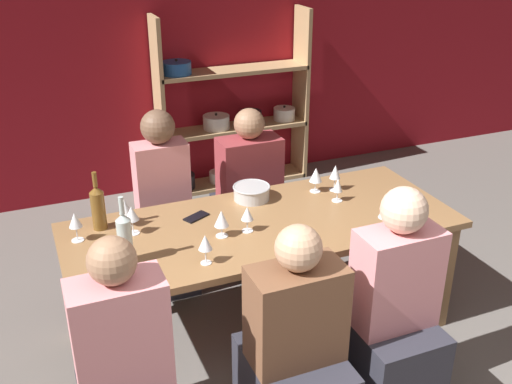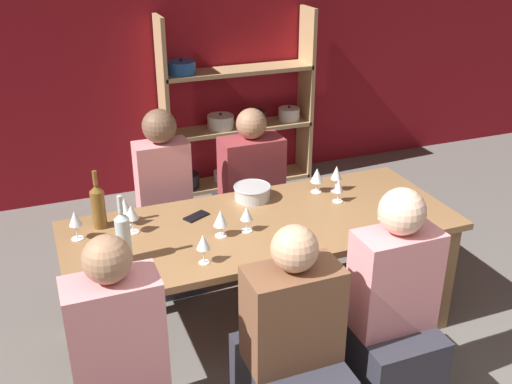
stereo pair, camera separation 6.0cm
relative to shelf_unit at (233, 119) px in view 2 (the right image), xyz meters
The scene contains 21 objects.
wall_back_red 1.01m from the shelf_unit, 163.75° to the left, with size 8.80×0.06×2.70m.
shelf_unit is the anchor object (origin of this frame).
dining_table 2.25m from the shelf_unit, 105.16° to the right, with size 2.25×0.91×0.75m.
mixing_bowl 1.94m from the shelf_unit, 105.91° to the right, with size 0.23×0.23×0.09m.
wine_bottle_green 2.40m from the shelf_unit, 127.73° to the right, with size 0.08×0.08×0.34m.
wine_bottle_dark 2.70m from the shelf_unit, 121.18° to the right, with size 0.08×0.08×0.37m.
wine_glass_empty_a 2.34m from the shelf_unit, 124.47° to the right, with size 0.07×0.07×0.17m.
wine_glass_empty_b 2.35m from the shelf_unit, 107.58° to the right, with size 0.07×0.07×0.15m.
wine_glass_red_a 1.95m from the shelf_unit, 89.71° to the right, with size 0.07×0.07×0.17m.
wine_glass_empty_c 2.56m from the shelf_unit, 128.87° to the right, with size 0.07×0.07×0.17m.
wine_glass_empty_d 2.10m from the shelf_unit, 91.47° to the right, with size 0.06×0.06×0.15m.
wine_glass_red_b 2.41m from the shelf_unit, 122.82° to the right, with size 0.08×0.08×0.17m.
wine_glass_empty_e 1.93m from the shelf_unit, 93.41° to the right, with size 0.08×0.08×0.16m.
wine_glass_white_a 2.68m from the shelf_unit, 112.59° to the right, with size 0.07×0.07×0.16m.
wine_glass_empty_f 2.53m from the shelf_unit, 90.08° to the right, with size 0.08×0.08×0.17m.
wine_glass_red_c 2.40m from the shelf_unit, 111.02° to the right, with size 0.08×0.08×0.16m.
cell_phone 2.18m from the shelf_unit, 115.11° to the right, with size 0.17×0.13×0.01m.
person_near_a 2.94m from the shelf_unit, 93.76° to the right, with size 0.42×0.52×1.22m.
person_far_a 1.78m from the shelf_unit, 124.28° to the right, with size 0.34×0.43×1.27m.
person_far_b 1.40m from the shelf_unit, 104.08° to the right, with size 0.43×0.54×1.16m.
person_near_c 3.06m from the shelf_unit, 104.34° to the right, with size 0.44×0.55×1.15m.
Camera 2 is at (-1.04, -1.36, 2.36)m, focal length 42.00 mm.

